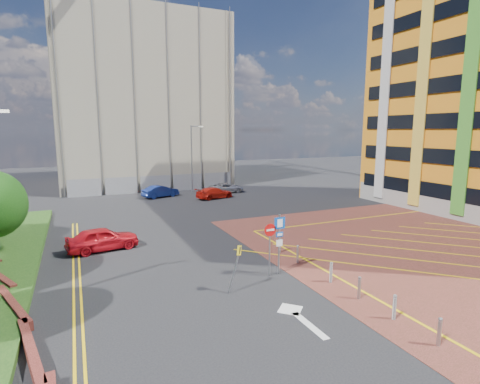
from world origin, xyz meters
TOP-DOWN VIEW (x-y plane):
  - ground at (0.00, 0.00)m, footprint 140.00×140.00m
  - forecourt at (14.00, 0.00)m, footprint 26.00×26.00m
  - retaining_wall at (-11.80, 2.00)m, footprint 6.06×20.33m
  - lamp_back at (4.08, 28.00)m, footprint 1.53×0.16m
  - sign_cluster at (0.30, 0.98)m, footprint 1.17×0.12m
  - warning_sign at (-2.38, -0.11)m, footprint 0.78×0.42m
  - bollard_row at (2.30, -1.67)m, footprint 0.14×11.14m
  - construction_building at (0.00, 40.00)m, footprint 21.20×19.20m
  - construction_fence at (1.00, 30.00)m, footprint 21.60×0.06m
  - car_red_left at (-7.57, 8.95)m, footprint 4.54×2.42m
  - car_blue_back at (-0.25, 26.16)m, footprint 4.32×2.68m
  - car_red_back at (5.01, 23.01)m, footprint 4.53×2.71m
  - car_silver_back at (7.68, 26.15)m, footprint 4.29×2.26m

SIDE VIEW (x-z plane):
  - ground at x=0.00m, z-range 0.00..0.00m
  - forecourt at x=14.00m, z-range 0.00..0.02m
  - retaining_wall at x=-11.80m, z-range 0.00..0.40m
  - bollard_row at x=2.30m, z-range 0.02..0.92m
  - car_silver_back at x=7.68m, z-range 0.00..1.15m
  - car_red_back at x=5.01m, z-range 0.00..1.23m
  - car_blue_back at x=-0.25m, z-range 0.00..1.34m
  - car_red_left at x=-7.57m, z-range 0.00..1.47m
  - construction_fence at x=1.00m, z-range 0.00..2.00m
  - warning_sign at x=-2.38m, z-range 0.31..2.55m
  - sign_cluster at x=0.30m, z-range 0.35..3.55m
  - lamp_back at x=4.08m, z-range 0.36..8.36m
  - construction_building at x=0.00m, z-range 0.00..22.00m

